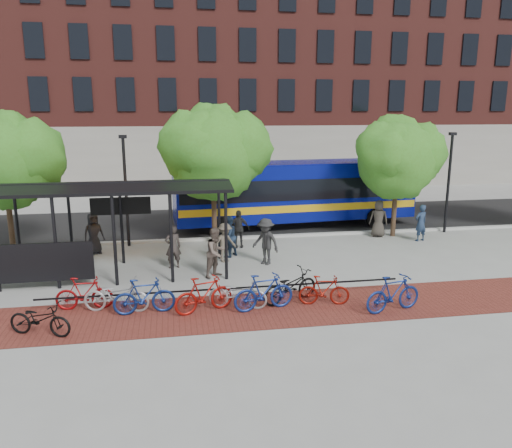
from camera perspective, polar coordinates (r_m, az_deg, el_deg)
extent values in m
plane|color=#9E9E99|center=(21.17, 4.19, -4.20)|extent=(160.00, 160.00, 0.00)
cube|color=black|center=(28.75, 0.42, 0.45)|extent=(160.00, 8.00, 0.01)
cube|color=#B7B7B2|center=(24.91, 2.02, -1.40)|extent=(160.00, 0.25, 0.12)
cube|color=maroon|center=(16.17, 1.44, -9.72)|extent=(24.00, 3.00, 0.01)
cube|color=black|center=(16.81, -3.56, -8.83)|extent=(12.00, 0.05, 0.95)
cube|color=maroon|center=(48.15, 8.86, 17.30)|extent=(55.00, 14.00, 20.00)
cube|color=#7A664C|center=(61.29, -21.31, 20.35)|extent=(22.00, 22.00, 30.00)
cylinder|color=black|center=(21.87, -25.59, -0.43)|extent=(0.12, 0.12, 3.30)
cylinder|color=black|center=(18.82, -21.93, -2.10)|extent=(0.12, 0.12, 3.30)
cylinder|color=black|center=(21.39, -20.45, -0.24)|extent=(0.12, 0.12, 3.30)
cylinder|color=black|center=(18.49, -15.87, -1.90)|extent=(0.12, 0.12, 3.30)
cylinder|color=black|center=(21.10, -15.11, -0.05)|extent=(0.12, 0.12, 3.30)
cylinder|color=black|center=(18.37, -9.66, -1.68)|extent=(0.12, 0.12, 3.30)
cylinder|color=black|center=(20.99, -9.68, 0.16)|extent=(0.12, 0.12, 3.30)
cylinder|color=black|center=(18.46, -3.44, -1.44)|extent=(0.12, 0.12, 3.30)
cylinder|color=black|center=(21.08, -4.24, 0.36)|extent=(0.12, 0.12, 3.30)
cube|color=black|center=(19.19, -24.72, -4.10)|extent=(4.50, 0.08, 1.40)
cube|color=black|center=(18.90, -19.02, 3.78)|extent=(10.60, 1.65, 0.29)
cube|color=black|center=(20.27, -18.40, 4.40)|extent=(10.60, 1.65, 0.29)
cube|color=black|center=(21.01, -18.04, 3.61)|extent=(9.00, 0.10, 0.40)
cube|color=black|center=(21.05, -15.21, 2.01)|extent=(2.40, 0.12, 0.70)
cube|color=#FF7200|center=(21.13, -15.19, 2.05)|extent=(2.20, 0.02, 0.55)
cylinder|color=#382619|center=(24.54, -26.21, -0.26)|extent=(0.24, 0.24, 2.38)
sphere|color=#3B761F|center=(24.12, -26.87, 6.21)|extent=(4.00, 4.00, 4.00)
sphere|color=#3B761F|center=(24.01, -24.52, 7.14)|extent=(3.20, 3.20, 3.20)
sphere|color=#3B761F|center=(24.41, -26.57, 8.20)|extent=(2.80, 2.80, 2.80)
cylinder|color=#382619|center=(23.54, -4.79, 0.72)|extent=(0.24, 0.24, 2.52)
sphere|color=#3B761F|center=(23.10, -4.93, 7.86)|extent=(4.20, 4.20, 4.20)
sphere|color=#3B761F|center=(23.38, -2.39, 8.70)|extent=(3.36, 3.36, 3.36)
sphere|color=#3B761F|center=(22.72, -7.02, 8.74)|extent=(3.15, 3.15, 3.15)
sphere|color=#3B761F|center=(23.45, -4.80, 9.90)|extent=(2.94, 2.94, 2.94)
cylinder|color=#382619|center=(25.89, 15.48, 1.13)|extent=(0.24, 0.24, 2.27)
sphere|color=#3B761F|center=(25.50, 15.84, 6.98)|extent=(3.80, 3.80, 3.80)
sphere|color=#3B761F|center=(26.07, 17.60, 7.66)|extent=(3.04, 3.04, 3.04)
sphere|color=#3B761F|center=(24.88, 14.60, 7.85)|extent=(2.85, 2.85, 2.85)
sphere|color=#3B761F|center=(25.84, 15.78, 8.84)|extent=(2.66, 2.66, 2.66)
cylinder|color=black|center=(23.63, -14.63, 3.45)|extent=(0.14, 0.14, 5.00)
cube|color=black|center=(23.36, -14.99, 9.62)|extent=(0.35, 0.20, 0.15)
cylinder|color=black|center=(27.32, 21.12, 4.23)|extent=(0.14, 0.14, 5.00)
cube|color=black|center=(27.09, 21.57, 9.57)|extent=(0.35, 0.20, 0.15)
cube|color=#060F77|center=(27.08, 4.45, 3.85)|extent=(13.10, 3.69, 2.96)
cube|color=black|center=(27.04, 4.46, 4.36)|extent=(12.84, 3.71, 1.08)
cube|color=gold|center=(27.20, 4.43, 2.34)|extent=(12.97, 3.73, 0.38)
cube|color=#060F77|center=(26.89, 4.51, 6.86)|extent=(12.82, 3.39, 0.19)
cylinder|color=black|center=(25.04, -3.66, -0.26)|extent=(1.05, 0.37, 1.03)
cylinder|color=black|center=(27.74, -4.66, 1.02)|extent=(1.05, 0.37, 1.03)
cylinder|color=black|center=(27.64, 13.49, 0.66)|extent=(1.05, 0.37, 1.03)
cylinder|color=black|center=(30.11, 11.10, 1.77)|extent=(1.05, 0.37, 1.03)
imported|color=black|center=(15.48, -23.47, -9.95)|extent=(1.98, 1.26, 0.98)
imported|color=maroon|center=(16.88, -19.03, -7.50)|extent=(1.81, 0.54, 1.08)
imported|color=#A4A5A7|center=(16.40, -15.67, -7.84)|extent=(2.18, 1.13, 1.09)
imported|color=navy|center=(16.01, -12.66, -8.07)|extent=(1.95, 0.69, 1.15)
imported|color=#9A140E|center=(15.83, -5.95, -8.00)|extent=(2.04, 1.17, 1.18)
imported|color=#A3A3A5|center=(16.11, -2.09, -7.90)|extent=(2.01, 1.23, 1.00)
imported|color=navy|center=(15.90, 0.89, -7.79)|extent=(2.07, 0.94, 1.20)
imported|color=black|center=(16.61, 3.95, -7.09)|extent=(2.21, 1.51, 1.10)
imported|color=maroon|center=(16.49, 7.79, -7.52)|extent=(1.72, 0.75, 1.00)
imported|color=navy|center=(16.36, 15.42, -7.67)|extent=(2.07, 1.00, 1.20)
imported|color=black|center=(23.04, -18.07, -1.03)|extent=(1.07, 0.94, 1.83)
imported|color=#362F2B|center=(20.22, -9.46, -2.57)|extent=(0.71, 0.54, 1.76)
imported|color=#1C2C42|center=(21.48, -3.19, -1.44)|extent=(1.11, 1.09, 1.80)
imported|color=brown|center=(20.80, -3.58, -2.13)|extent=(1.23, 1.07, 1.66)
imported|color=#272727|center=(22.95, -2.04, -0.55)|extent=(1.04, 0.45, 1.75)
imported|color=#38332D|center=(25.60, 13.83, 0.60)|extent=(1.04, 0.84, 1.84)
imported|color=#21314D|center=(25.33, 18.32, 0.12)|extent=(0.74, 0.59, 1.79)
imported|color=brown|center=(18.95, -4.59, -3.25)|extent=(1.18, 1.16, 1.92)
imported|color=#272727|center=(20.40, 1.11, -2.01)|extent=(1.37, 1.40, 1.93)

